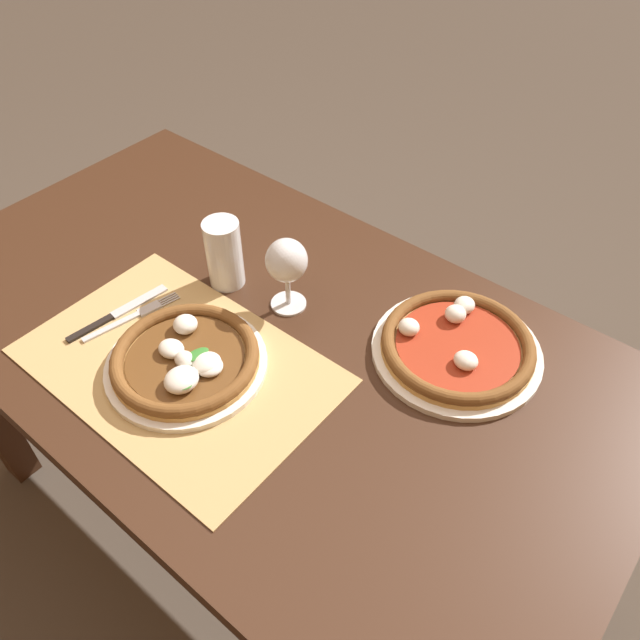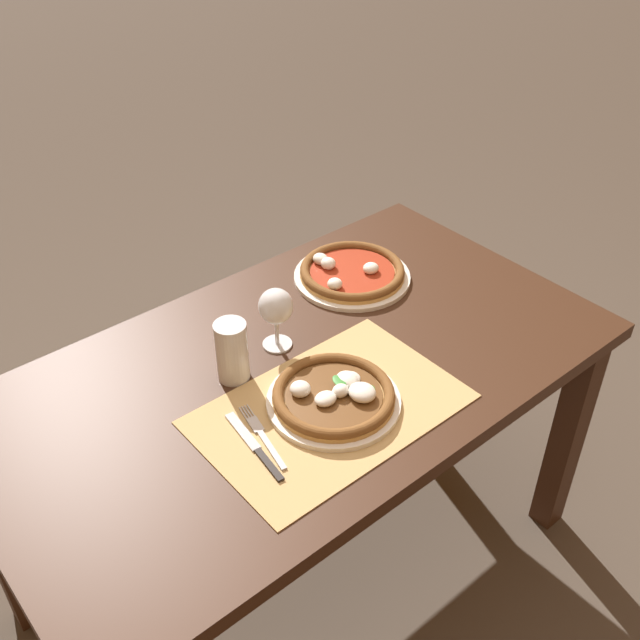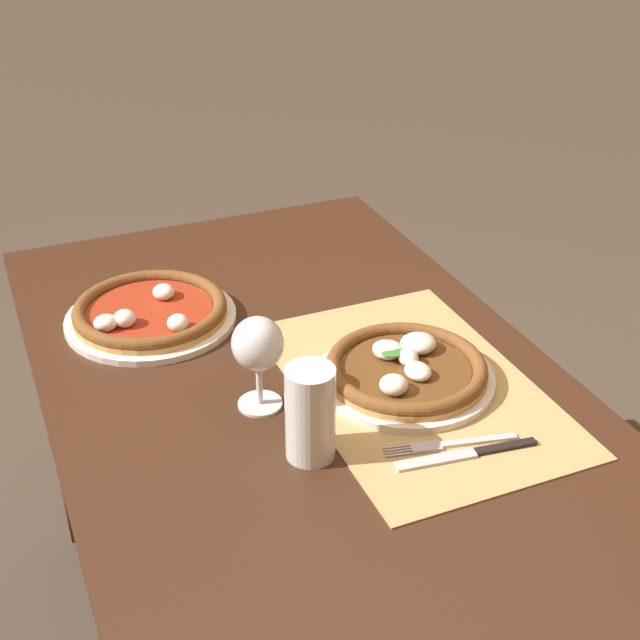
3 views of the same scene
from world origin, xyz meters
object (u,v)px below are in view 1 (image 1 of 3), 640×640
(wine_glass, at_px, (287,263))
(knife, at_px, (118,313))
(pizza_far, at_px, (457,346))
(pint_glass, at_px, (224,255))
(pizza_near, at_px, (186,360))
(fork, at_px, (133,317))

(wine_glass, distance_m, knife, 0.34)
(pizza_far, bearing_deg, pint_glass, -165.16)
(pizza_near, height_order, pizza_far, pizza_near)
(pizza_near, distance_m, knife, 0.21)
(pizza_far, distance_m, fork, 0.61)
(pizza_far, height_order, fork, pizza_far)
(wine_glass, relative_size, fork, 0.78)
(wine_glass, xyz_separation_m, fork, (-0.21, -0.22, -0.10))
(pizza_far, relative_size, wine_glass, 1.99)
(wine_glass, xyz_separation_m, pint_glass, (-0.14, -0.03, -0.04))
(pint_glass, bearing_deg, fork, -108.34)
(pizza_far, bearing_deg, fork, -149.09)
(pizza_far, xyz_separation_m, pint_glass, (-0.46, -0.12, 0.05))
(pizza_far, relative_size, pint_glass, 2.12)
(pizza_far, bearing_deg, wine_glass, -163.34)
(pizza_near, bearing_deg, fork, 173.89)
(fork, bearing_deg, wine_glass, 46.81)
(wine_glass, relative_size, knife, 0.72)
(pizza_far, distance_m, knife, 0.64)
(pizza_near, xyz_separation_m, knife, (-0.21, 0.01, -0.02))
(pizza_near, height_order, fork, pizza_near)
(pint_glass, distance_m, knife, 0.23)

